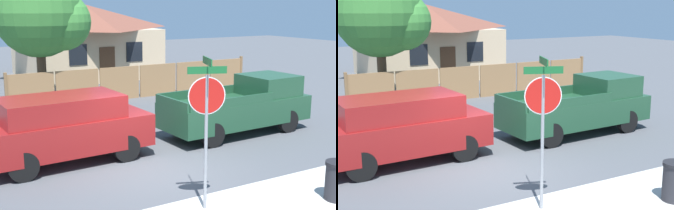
% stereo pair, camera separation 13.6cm
% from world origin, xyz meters
% --- Properties ---
extents(ground_plane, '(80.00, 80.00, 0.00)m').
position_xyz_m(ground_plane, '(0.00, 0.00, 0.00)').
color(ground_plane, '#4C4F54').
extents(wooden_fence, '(12.11, 0.12, 1.61)m').
position_xyz_m(wooden_fence, '(4.11, 9.02, 0.76)').
color(wooden_fence, '#997047').
rests_on(wooden_fence, ground).
extents(house, '(7.97, 7.34, 4.29)m').
position_xyz_m(house, '(4.42, 16.96, 2.22)').
color(house, beige).
rests_on(house, ground).
extents(oak_tree, '(3.99, 3.80, 5.84)m').
position_xyz_m(oak_tree, '(0.00, 9.80, 3.84)').
color(oak_tree, brown).
rests_on(oak_tree, ground).
extents(red_suv, '(4.66, 2.04, 1.87)m').
position_xyz_m(red_suv, '(-1.79, 1.80, 1.01)').
color(red_suv, maroon).
rests_on(red_suv, ground).
extents(orange_pickup, '(5.29, 2.09, 1.89)m').
position_xyz_m(orange_pickup, '(4.35, 1.81, 0.91)').
color(orange_pickup, '#1E472D').
rests_on(orange_pickup, ground).
extents(stop_sign, '(0.77, 0.69, 3.24)m').
position_xyz_m(stop_sign, '(-0.18, -2.60, 2.19)').
color(stop_sign, gray).
rests_on(stop_sign, ground).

